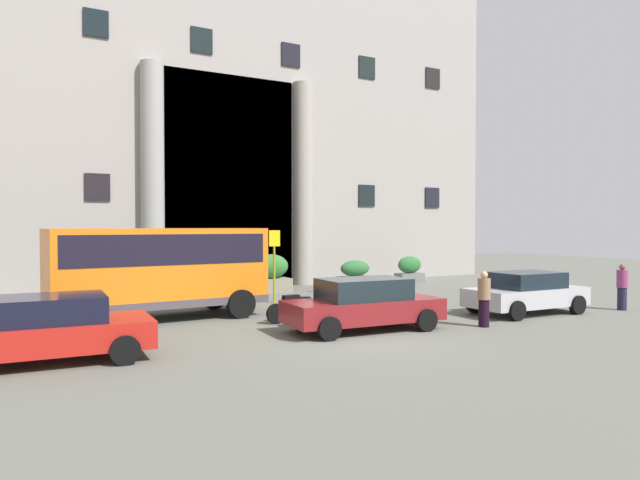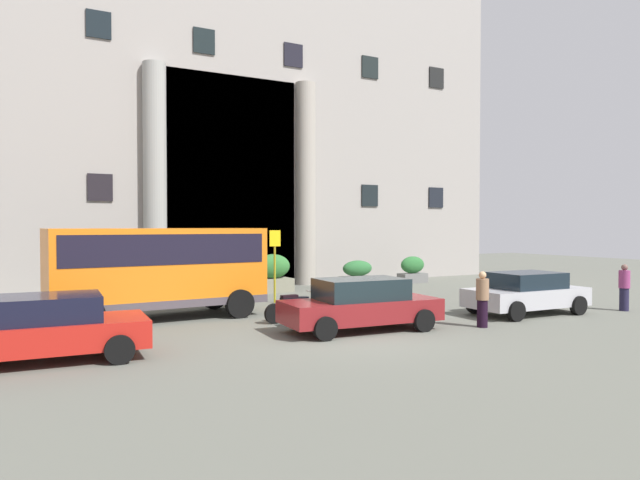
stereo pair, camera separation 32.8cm
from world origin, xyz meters
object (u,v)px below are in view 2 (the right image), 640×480
bus_stop_sign (275,258)px  hedge_planter_entrance_right (272,274)px  scooter_by_planter (293,307)px  motorcycle_far_end (54,324)px  parked_sedan_far (526,293)px  pedestrian_woman_with_bag (624,288)px  hedge_planter_west (357,274)px  white_taxi_kerbside (361,304)px  motorcycle_near_kerb (381,300)px  parked_coupe_end (44,328)px  hedge_planter_entrance_left (413,270)px  pedestrian_man_red_shirt (482,299)px  orange_minibus (158,265)px  hedge_planter_far_east (80,286)px

bus_stop_sign → hedge_planter_entrance_right: (1.32, 3.25, -0.88)m
scooter_by_planter → motorcycle_far_end: (-6.56, 0.03, -0.00)m
parked_sedan_far → pedestrian_woman_with_bag: 3.69m
hedge_planter_west → white_taxi_kerbside: (-6.17, -9.98, 0.14)m
bus_stop_sign → motorcycle_near_kerb: bus_stop_sign is taller
motorcycle_far_end → parked_coupe_end: bearing=-89.9°
hedge_planter_west → pedestrian_woman_with_bag: 11.73m
pedestrian_woman_with_bag → parked_coupe_end: bearing=146.8°
bus_stop_sign → hedge_planter_entrance_right: size_ratio=1.60×
parked_sedan_far → hedge_planter_entrance_left: bearing=74.1°
hedge_planter_entrance_left → parked_sedan_far: bearing=-107.4°
hedge_planter_entrance_left → parked_sedan_far: (-3.17, -10.13, 0.06)m
bus_stop_sign → white_taxi_kerbside: bus_stop_sign is taller
hedge_planter_entrance_right → motorcycle_near_kerb: hedge_planter_entrance_right is taller
hedge_planter_entrance_left → parked_sedan_far: 10.61m
parked_sedan_far → hedge_planter_west: bearing=92.6°
bus_stop_sign → hedge_planter_entrance_left: bus_stop_sign is taller
parked_sedan_far → parked_coupe_end: size_ratio=0.96×
motorcycle_far_end → pedestrian_woman_with_bag: bearing=-2.4°
pedestrian_man_red_shirt → hedge_planter_west: bearing=165.2°
bus_stop_sign → hedge_planter_west: size_ratio=1.66×
orange_minibus → parked_sedan_far: (10.81, -4.79, -0.97)m
hedge_planter_far_east → white_taxi_kerbside: size_ratio=0.36×
hedge_planter_west → orange_minibus: bearing=-153.6°
hedge_planter_entrance_right → orange_minibus: bearing=-140.6°
motorcycle_near_kerb → pedestrian_woman_with_bag: (7.65, -3.41, 0.34)m
hedge_planter_far_east → pedestrian_woman_with_bag: size_ratio=1.03×
orange_minibus → hedge_planter_far_east: size_ratio=3.99×
bus_stop_sign → hedge_planter_far_east: bus_stop_sign is taller
orange_minibus → scooter_by_planter: size_ratio=3.26×
scooter_by_planter → bus_stop_sign: bearing=69.7°
hedge_planter_entrance_right → motorcycle_far_end: size_ratio=0.87×
bus_stop_sign → parked_coupe_end: size_ratio=0.64×
pedestrian_woman_with_bag → hedge_planter_entrance_left: bearing=62.9°
hedge_planter_entrance_left → parked_sedan_far: size_ratio=0.35×
hedge_planter_entrance_left → motorcycle_far_end: (-17.09, -7.80, -0.20)m
white_taxi_kerbside → pedestrian_woman_with_bag: pedestrian_woman_with_bag is taller
white_taxi_kerbside → pedestrian_woman_with_bag: bearing=-2.8°
white_taxi_kerbside → pedestrian_man_red_shirt: size_ratio=2.80×
motorcycle_far_end → motorcycle_near_kerb: bearing=8.7°
hedge_planter_west → hedge_planter_entrance_left: size_ratio=1.13×
hedge_planter_entrance_left → pedestrian_man_red_shirt: size_ratio=0.91×
hedge_planter_far_east → pedestrian_man_red_shirt: bearing=-47.6°
white_taxi_kerbside → hedge_planter_west: bearing=62.0°
hedge_planter_west → hedge_planter_far_east: hedge_planter_far_east is taller
hedge_planter_west → white_taxi_kerbside: size_ratio=0.37×
parked_coupe_end → hedge_planter_entrance_left: bearing=32.7°
parked_coupe_end → motorcycle_far_end: size_ratio=2.20×
pedestrian_man_red_shirt → bus_stop_sign: bearing=-158.5°
bus_stop_sign → motorcycle_far_end: bearing=-151.9°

